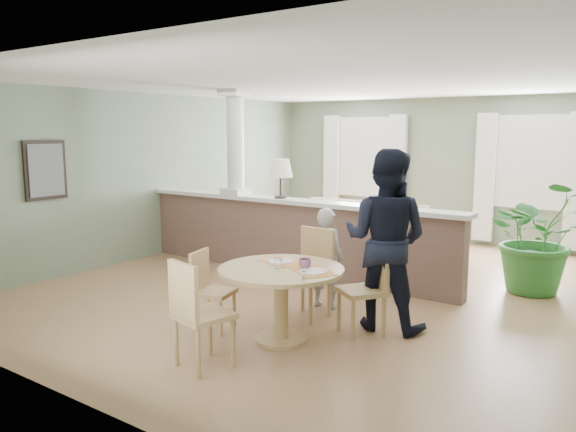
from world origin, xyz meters
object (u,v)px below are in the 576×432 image
Objects in this scene: chair_far_boy at (311,269)px; man_person at (386,240)px; sofa at (353,228)px; child_person at (325,258)px; dining_table at (282,283)px; chair_near at (196,310)px; chair_far_man at (368,284)px; houseplant at (538,237)px; chair_side at (208,286)px.

man_person is at bearing 12.10° from chair_far_boy.
child_person reaches higher than sofa.
dining_table is 0.83m from chair_far_boy.
chair_near is 2.16m from child_person.
chair_far_man is at bearing 68.13° from man_person.
chair_side is at bearing -126.33° from houseplant.
child_person reaches higher than chair_far_man.
chair_side is at bearing -122.11° from chair_far_boy.
chair_far_boy is at bearing 3.48° from man_person.
dining_table is at bearing 48.86° from man_person.
chair_near reaches higher than chair_far_man.
chair_far_man is at bearing -5.58° from chair_far_boy.
chair_far_man is 0.95× the size of chair_near.
chair_side is (0.54, -4.22, 0.04)m from sofa.
chair_side is 1.93m from man_person.
sofa is at bearing -63.10° from man_person.
houseplant is 1.18× the size of dining_table.
chair_far_boy reaches higher than chair_far_man.
chair_near is at bearing -80.10° from chair_far_man.
houseplant is at bearing 55.12° from chair_far_boy.
sofa is 5.17m from chair_near.
chair_far_man is at bearing -113.30° from houseplant.
chair_far_boy is 1.78m from chair_near.
man_person reaches higher than dining_table.
man_person reaches higher than chair_far_boy.
man_person is (0.87, -0.23, 0.35)m from child_person.
chair_far_boy is 0.53× the size of man_person.
chair_side is (-0.84, -0.16, -0.14)m from dining_table.
child_person is 0.96m from man_person.
houseplant is at bearing -138.55° from child_person.
houseplant is 2.59m from man_person.
chair_near is at bearing 58.95° from man_person.
sofa is 2.36× the size of dining_table.
chair_far_boy is at bearing 102.47° from dining_table.
chair_far_boy is at bearing -48.01° from chair_side.
dining_table is 1.33× the size of chair_far_man.
sofa reaches higher than dining_table.
chair_far_man is 0.93m from child_person.
sofa reaches higher than chair_side.
houseplant is at bearing -100.91° from chair_near.
chair_side is at bearing 30.23° from man_person.
dining_table is 1.27× the size of chair_near.
chair_far_man is 1.67m from chair_side.
chair_far_man reaches higher than sofa.
sofa is 3.89m from chair_far_man.
child_person is (1.17, -2.88, 0.17)m from sofa.
chair_far_man is 1.11× the size of chair_side.
child_person is 0.63× the size of man_person.
chair_near is (-1.94, -4.28, -0.19)m from houseplant.
houseplant is 2.84m from chair_far_man.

